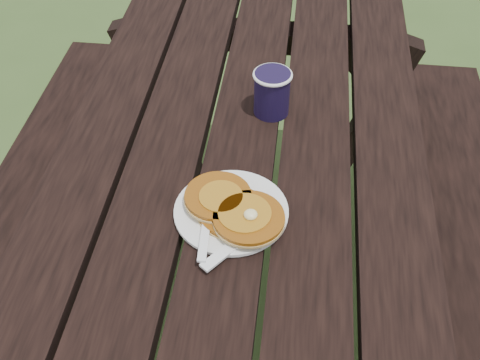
# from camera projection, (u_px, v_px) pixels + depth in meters

# --- Properties ---
(picnic_table) EXTENTS (1.36, 1.80, 0.75)m
(picnic_table) POSITION_uv_depth(u_px,v_px,m) (237.00, 290.00, 1.44)
(picnic_table) COLOR black
(picnic_table) RESTS_ON ground
(plate) EXTENTS (0.22, 0.22, 0.01)m
(plate) POSITION_uv_depth(u_px,v_px,m) (231.00, 212.00, 1.10)
(plate) COLOR white
(plate) RESTS_ON picnic_table
(pancake_stack) EXTENTS (0.19, 0.17, 0.04)m
(pancake_stack) POSITION_uv_depth(u_px,v_px,m) (234.00, 209.00, 1.07)
(pancake_stack) COLOR #965210
(pancake_stack) RESTS_ON plate
(knife) EXTENTS (0.13, 0.15, 0.00)m
(knife) POSITION_uv_depth(u_px,v_px,m) (241.00, 239.00, 1.04)
(knife) COLOR white
(knife) RESTS_ON plate
(fork) EXTENTS (0.04, 0.16, 0.01)m
(fork) POSITION_uv_depth(u_px,v_px,m) (205.00, 236.00, 1.04)
(fork) COLOR white
(fork) RESTS_ON plate
(coffee_cup) EXTENTS (0.08, 0.08, 0.10)m
(coffee_cup) POSITION_uv_depth(u_px,v_px,m) (272.00, 90.00, 1.27)
(coffee_cup) COLOR black
(coffee_cup) RESTS_ON picnic_table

